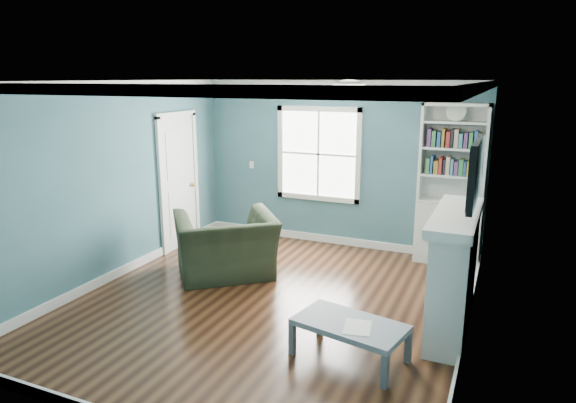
% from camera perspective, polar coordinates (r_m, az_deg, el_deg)
% --- Properties ---
extents(floor, '(5.00, 5.00, 0.00)m').
position_cam_1_polar(floor, '(6.29, -2.16, -11.20)').
color(floor, black).
rests_on(floor, ground).
extents(room_walls, '(5.00, 5.00, 5.00)m').
position_cam_1_polar(room_walls, '(5.80, -2.30, 3.12)').
color(room_walls, '#356067').
rests_on(room_walls, ground).
extents(trim, '(4.50, 5.00, 2.60)m').
position_cam_1_polar(trim, '(5.87, -2.27, -0.19)').
color(trim, white).
rests_on(trim, ground).
extents(window, '(1.40, 0.06, 1.50)m').
position_cam_1_polar(window, '(8.20, 3.41, 5.27)').
color(window, white).
rests_on(window, room_walls).
extents(bookshelf, '(0.90, 0.35, 2.31)m').
position_cam_1_polar(bookshelf, '(7.66, 17.54, 0.05)').
color(bookshelf, silver).
rests_on(bookshelf, ground).
extents(fireplace, '(0.44, 1.58, 1.30)m').
position_cam_1_polar(fireplace, '(5.71, 18.04, -7.61)').
color(fireplace, black).
rests_on(fireplace, ground).
extents(tv, '(0.06, 1.10, 0.65)m').
position_cam_1_polar(tv, '(5.42, 20.15, 3.08)').
color(tv, black).
rests_on(tv, fireplace).
extents(door, '(0.12, 0.98, 2.17)m').
position_cam_1_polar(door, '(8.21, -12.03, 2.33)').
color(door, silver).
rests_on(door, ground).
extents(ceiling_fixture, '(0.38, 0.38, 0.15)m').
position_cam_1_polar(ceiling_fixture, '(5.47, 6.80, 12.60)').
color(ceiling_fixture, white).
rests_on(ceiling_fixture, room_walls).
extents(light_switch, '(0.08, 0.01, 0.12)m').
position_cam_1_polar(light_switch, '(8.72, -4.05, 4.10)').
color(light_switch, white).
rests_on(light_switch, room_walls).
extents(recliner, '(1.54, 1.48, 1.13)m').
position_cam_1_polar(recliner, '(6.98, -6.97, -3.74)').
color(recliner, black).
rests_on(recliner, ground).
extents(coffee_table, '(1.13, 0.77, 0.38)m').
position_cam_1_polar(coffee_table, '(5.05, 6.89, -13.67)').
color(coffee_table, '#494F57').
rests_on(coffee_table, ground).
extents(paper_sheet, '(0.30, 0.36, 0.00)m').
position_cam_1_polar(paper_sheet, '(4.95, 7.73, -13.68)').
color(paper_sheet, white).
rests_on(paper_sheet, coffee_table).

